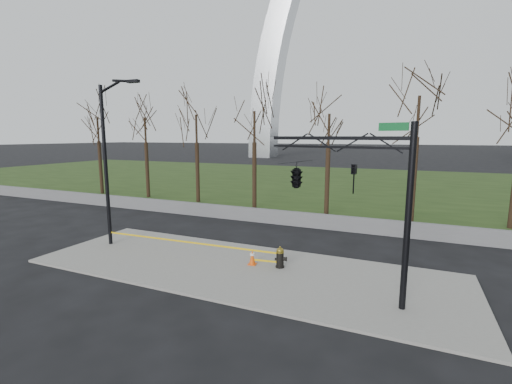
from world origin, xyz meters
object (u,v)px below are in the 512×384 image
at_px(fire_hydrant, 280,258).
at_px(traffic_cone, 252,257).
at_px(traffic_signal_mast, 315,176).
at_px(street_light, 108,154).

xyz_separation_m(fire_hydrant, traffic_cone, (-1.22, -0.17, -0.09)).
relative_size(traffic_cone, traffic_signal_mast, 0.11).
relative_size(street_light, traffic_signal_mast, 1.37).
bearing_deg(fire_hydrant, traffic_cone, 176.15).
distance_m(fire_hydrant, street_light, 9.82).
distance_m(fire_hydrant, traffic_signal_mast, 4.12).
bearing_deg(street_light, traffic_signal_mast, -4.94).
bearing_deg(street_light, fire_hydrant, 1.07).
height_order(fire_hydrant, street_light, street_light).
xyz_separation_m(fire_hydrant, traffic_signal_mast, (1.65, -1.04, 3.63)).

